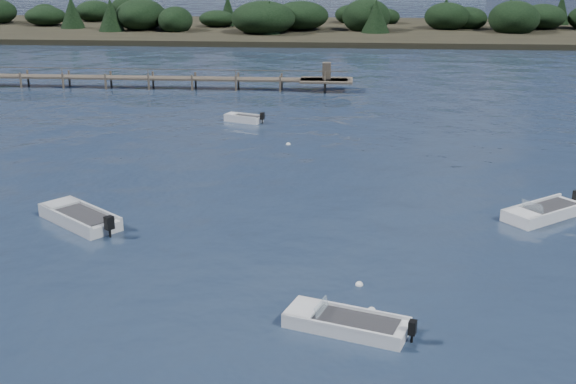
# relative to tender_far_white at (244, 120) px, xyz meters

# --- Properties ---
(ground) EXTENTS (400.00, 400.00, 0.00)m
(ground) POSITION_rel_tender_far_white_xyz_m (2.13, 25.83, -0.16)
(ground) COLOR #162235
(ground) RESTS_ON ground
(tender_far_white) EXTENTS (3.33, 2.16, 1.13)m
(tender_far_white) POSITION_rel_tender_far_white_xyz_m (0.00, 0.00, 0.00)
(tender_far_white) COLOR silver
(tender_far_white) RESTS_ON ground
(dinghy_mid_white_a) EXTENTS (4.74, 2.93, 1.10)m
(dinghy_mid_white_a) POSITION_rel_tender_far_white_xyz_m (8.14, -32.36, -0.02)
(dinghy_mid_white_a) COLOR silver
(dinghy_mid_white_a) RESTS_ON ground
(dinghy_mid_white_b) EXTENTS (4.72, 4.23, 1.24)m
(dinghy_mid_white_b) POSITION_rel_tender_far_white_xyz_m (18.13, -20.13, 0.00)
(dinghy_mid_white_b) COLOR silver
(dinghy_mid_white_b) RESTS_ON ground
(dinghy_mid_grey) EXTENTS (4.88, 4.46, 1.32)m
(dinghy_mid_grey) POSITION_rel_tender_far_white_xyz_m (-5.02, -22.84, 0.02)
(dinghy_mid_grey) COLOR #A8ADB0
(dinghy_mid_grey) RESTS_ON ground
(buoy_b) EXTENTS (0.32, 0.32, 0.32)m
(buoy_b) POSITION_rel_tender_far_white_xyz_m (9.10, -30.95, -0.16)
(buoy_b) COLOR silver
(buoy_b) RESTS_ON ground
(buoy_e) EXTENTS (0.32, 0.32, 0.32)m
(buoy_e) POSITION_rel_tender_far_white_xyz_m (4.07, -6.80, -0.16)
(buoy_e) COLOR silver
(buoy_e) RESTS_ON ground
(buoy_extra_a) EXTENTS (0.32, 0.32, 0.32)m
(buoy_extra_a) POSITION_rel_tender_far_white_xyz_m (8.67, -28.77, -0.16)
(buoy_extra_a) COLOR silver
(buoy_extra_a) RESTS_ON ground
(jetty) EXTENTS (64.50, 3.20, 3.40)m
(jetty) POSITION_rel_tender_far_white_xyz_m (-19.61, 13.83, 0.82)
(jetty) COLOR brown
(jetty) RESTS_ON ground
(far_headland) EXTENTS (190.00, 40.00, 5.80)m
(far_headland) POSITION_rel_tender_far_white_xyz_m (27.13, 65.83, 1.80)
(far_headland) COLOR black
(far_headland) RESTS_ON ground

